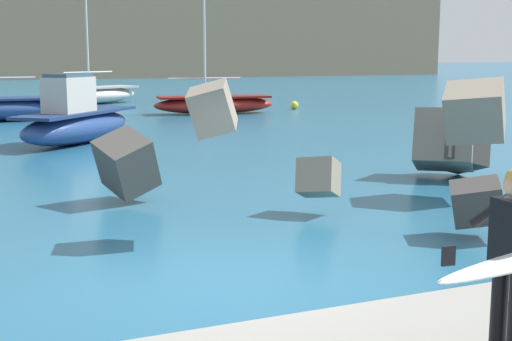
{
  "coord_description": "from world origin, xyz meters",
  "views": [
    {
      "loc": [
        -3.05,
        -8.18,
        2.97
      ],
      "look_at": [
        0.64,
        0.5,
        1.4
      ],
      "focal_mm": 49.07,
      "sensor_mm": 36.0,
      "label": 1
    }
  ],
  "objects_px": {
    "mooring_buoy_outer": "(260,98)",
    "boat_near_left": "(214,104)",
    "boat_mid_centre": "(95,94)",
    "boat_near_right": "(76,121)",
    "mooring_buoy_middle": "(294,105)",
    "boat_near_centre": "(5,108)"
  },
  "relations": [
    {
      "from": "boat_near_right",
      "to": "boat_near_centre",
      "type": "bearing_deg",
      "value": 100.14
    },
    {
      "from": "boat_near_right",
      "to": "boat_near_left",
      "type": "bearing_deg",
      "value": 48.68
    },
    {
      "from": "boat_near_left",
      "to": "boat_near_centre",
      "type": "bearing_deg",
      "value": 179.38
    },
    {
      "from": "boat_near_left",
      "to": "mooring_buoy_middle",
      "type": "relative_size",
      "value": 16.39
    },
    {
      "from": "mooring_buoy_middle",
      "to": "boat_near_right",
      "type": "bearing_deg",
      "value": -141.78
    },
    {
      "from": "boat_mid_centre",
      "to": "mooring_buoy_middle",
      "type": "xyz_separation_m",
      "value": [
        9.29,
        -8.5,
        -0.35
      ]
    },
    {
      "from": "boat_mid_centre",
      "to": "mooring_buoy_outer",
      "type": "relative_size",
      "value": 16.81
    },
    {
      "from": "mooring_buoy_middle",
      "to": "mooring_buoy_outer",
      "type": "bearing_deg",
      "value": 84.07
    },
    {
      "from": "boat_mid_centre",
      "to": "boat_near_left",
      "type": "bearing_deg",
      "value": -66.25
    },
    {
      "from": "boat_mid_centre",
      "to": "boat_near_right",
      "type": "bearing_deg",
      "value": -102.03
    },
    {
      "from": "boat_near_left",
      "to": "boat_mid_centre",
      "type": "relative_size",
      "value": 0.98
    },
    {
      "from": "boat_near_left",
      "to": "mooring_buoy_outer",
      "type": "height_order",
      "value": "boat_near_left"
    },
    {
      "from": "boat_near_right",
      "to": "mooring_buoy_outer",
      "type": "xyz_separation_m",
      "value": [
        13.98,
        16.69,
        -0.54
      ]
    },
    {
      "from": "boat_near_left",
      "to": "mooring_buoy_outer",
      "type": "xyz_separation_m",
      "value": [
        5.71,
        7.27,
        -0.29
      ]
    },
    {
      "from": "boat_near_centre",
      "to": "boat_near_right",
      "type": "distance_m",
      "value": 9.67
    },
    {
      "from": "mooring_buoy_outer",
      "to": "boat_near_left",
      "type": "bearing_deg",
      "value": -128.13
    },
    {
      "from": "boat_near_centre",
      "to": "boat_near_right",
      "type": "height_order",
      "value": "boat_near_centre"
    },
    {
      "from": "boat_near_centre",
      "to": "boat_mid_centre",
      "type": "relative_size",
      "value": 1.06
    },
    {
      "from": "boat_near_right",
      "to": "boat_mid_centre",
      "type": "relative_size",
      "value": 0.75
    },
    {
      "from": "mooring_buoy_outer",
      "to": "mooring_buoy_middle",
      "type": "bearing_deg",
      "value": -95.93
    },
    {
      "from": "boat_near_centre",
      "to": "boat_near_right",
      "type": "bearing_deg",
      "value": -79.86
    },
    {
      "from": "boat_near_right",
      "to": "mooring_buoy_outer",
      "type": "relative_size",
      "value": 12.58
    }
  ]
}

